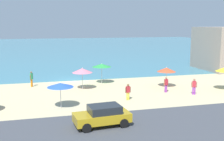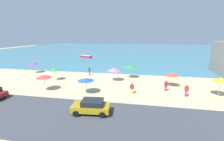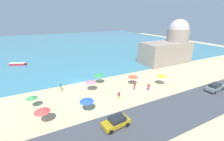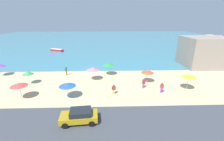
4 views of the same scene
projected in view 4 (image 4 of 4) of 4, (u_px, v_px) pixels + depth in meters
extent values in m
plane|color=#C8B98D|center=(91.00, 71.00, 32.00)|extent=(160.00, 160.00, 0.00)
cube|color=teal|center=(101.00, 39.00, 84.00)|extent=(150.00, 110.00, 0.05)
cube|color=#41444B|center=(72.00, 130.00, 14.97)|extent=(80.00, 8.00, 0.06)
cylinder|color=#B2B2B7|center=(108.00, 70.00, 29.36)|extent=(0.05, 0.05, 2.10)
cone|color=green|center=(108.00, 64.00, 28.98)|extent=(2.31, 2.31, 0.38)
sphere|color=silver|center=(108.00, 63.00, 28.91)|extent=(0.08, 0.08, 0.08)
cylinder|color=#B2B2B7|center=(21.00, 92.00, 20.56)|extent=(0.05, 0.05, 1.99)
cone|color=#EE4440|center=(19.00, 84.00, 20.18)|extent=(2.19, 2.19, 0.44)
sphere|color=silver|center=(19.00, 83.00, 20.10)|extent=(0.08, 0.08, 0.08)
cylinder|color=#B2B2B7|center=(29.00, 79.00, 25.33)|extent=(0.05, 0.05, 1.82)
cone|color=#3F964E|center=(28.00, 73.00, 24.98)|extent=(1.73, 1.73, 0.50)
sphere|color=silver|center=(28.00, 71.00, 24.89)|extent=(0.08, 0.08, 0.08)
cylinder|color=#B2B2B7|center=(147.00, 77.00, 25.97)|extent=(0.05, 0.05, 1.86)
cone|color=#DE4F2C|center=(147.00, 71.00, 25.61)|extent=(2.13, 2.13, 0.47)
sphere|color=silver|center=(148.00, 70.00, 25.53)|extent=(0.08, 0.08, 0.08)
cylinder|color=#B2B2B7|center=(1.00, 71.00, 28.98)|extent=(0.05, 0.05, 1.96)
cylinder|color=#B2B2B7|center=(188.00, 83.00, 23.19)|extent=(0.05, 0.05, 2.16)
cone|color=yellow|center=(189.00, 76.00, 22.78)|extent=(2.20, 2.20, 0.49)
sphere|color=silver|center=(189.00, 74.00, 22.69)|extent=(0.08, 0.08, 0.08)
cylinder|color=#B2B2B7|center=(93.00, 75.00, 26.99)|extent=(0.05, 0.05, 1.93)
cone|color=#DB758A|center=(93.00, 69.00, 26.61)|extent=(2.25, 2.25, 0.49)
sphere|color=silver|center=(93.00, 68.00, 26.52)|extent=(0.08, 0.08, 0.08)
cylinder|color=#B2B2B7|center=(68.00, 92.00, 20.75)|extent=(0.05, 0.05, 1.89)
cone|color=blue|center=(67.00, 85.00, 20.41)|extent=(2.26, 2.26, 0.36)
sphere|color=silver|center=(67.00, 83.00, 20.34)|extent=(0.08, 0.08, 0.08)
cylinder|color=purple|center=(161.00, 90.00, 22.51)|extent=(0.14, 0.14, 0.80)
cylinder|color=purple|center=(162.00, 90.00, 22.43)|extent=(0.14, 0.14, 0.80)
cube|color=#BC2A36|center=(162.00, 86.00, 22.24)|extent=(0.42, 0.37, 0.63)
sphere|color=#A46B54|center=(162.00, 83.00, 22.10)|extent=(0.22, 0.22, 0.22)
cylinder|color=#A46B54|center=(160.00, 86.00, 22.36)|extent=(0.09, 0.09, 0.57)
cylinder|color=#A46B54|center=(164.00, 87.00, 22.16)|extent=(0.09, 0.09, 0.57)
cylinder|color=orange|center=(67.00, 73.00, 29.64)|extent=(0.14, 0.14, 0.88)
cylinder|color=orange|center=(66.00, 73.00, 29.49)|extent=(0.14, 0.14, 0.88)
cube|color=#278E56|center=(66.00, 69.00, 29.31)|extent=(0.35, 0.42, 0.69)
sphere|color=brown|center=(66.00, 67.00, 29.16)|extent=(0.22, 0.22, 0.22)
cylinder|color=brown|center=(67.00, 69.00, 29.54)|extent=(0.09, 0.09, 0.62)
cylinder|color=brown|center=(65.00, 70.00, 29.12)|extent=(0.09, 0.09, 0.62)
cylinder|color=yellow|center=(114.00, 92.00, 22.04)|extent=(0.14, 0.14, 0.74)
cylinder|color=yellow|center=(113.00, 92.00, 22.01)|extent=(0.14, 0.14, 0.74)
cube|color=red|center=(114.00, 88.00, 21.81)|extent=(0.39, 0.27, 0.59)
sphere|color=brown|center=(114.00, 85.00, 21.67)|extent=(0.22, 0.22, 0.22)
cylinder|color=brown|center=(115.00, 88.00, 21.86)|extent=(0.09, 0.09, 0.53)
cylinder|color=brown|center=(112.00, 88.00, 21.78)|extent=(0.09, 0.09, 0.53)
cylinder|color=purple|center=(143.00, 86.00, 23.92)|extent=(0.14, 0.14, 0.79)
cylinder|color=purple|center=(144.00, 86.00, 23.96)|extent=(0.14, 0.14, 0.79)
cube|color=#B72633|center=(144.00, 82.00, 23.71)|extent=(0.40, 0.30, 0.63)
sphere|color=#9D704D|center=(144.00, 79.00, 23.57)|extent=(0.22, 0.22, 0.22)
cylinder|color=#9D704D|center=(142.00, 82.00, 23.67)|extent=(0.09, 0.09, 0.56)
cylinder|color=#9D704D|center=(145.00, 82.00, 23.79)|extent=(0.09, 0.09, 0.56)
cube|color=#AF8C18|center=(79.00, 117.00, 15.86)|extent=(4.06, 2.13, 0.62)
cube|color=#1E2328|center=(80.00, 112.00, 15.69)|extent=(2.32, 1.76, 0.54)
cylinder|color=black|center=(65.00, 126.00, 15.01)|extent=(0.66, 0.28, 0.64)
cylinder|color=black|center=(68.00, 116.00, 16.60)|extent=(0.66, 0.28, 0.64)
cylinder|color=black|center=(92.00, 124.00, 15.31)|extent=(0.66, 0.28, 0.64)
cylinder|color=black|center=(92.00, 114.00, 16.90)|extent=(0.66, 0.28, 0.64)
cube|color=red|center=(57.00, 50.00, 52.07)|extent=(4.74, 2.95, 0.63)
cube|color=red|center=(63.00, 50.00, 51.19)|extent=(0.67, 0.81, 0.38)
cube|color=silver|center=(57.00, 49.00, 51.96)|extent=(4.77, 3.02, 0.08)
cube|color=gray|center=(218.00, 52.00, 34.91)|extent=(16.17, 8.15, 6.73)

